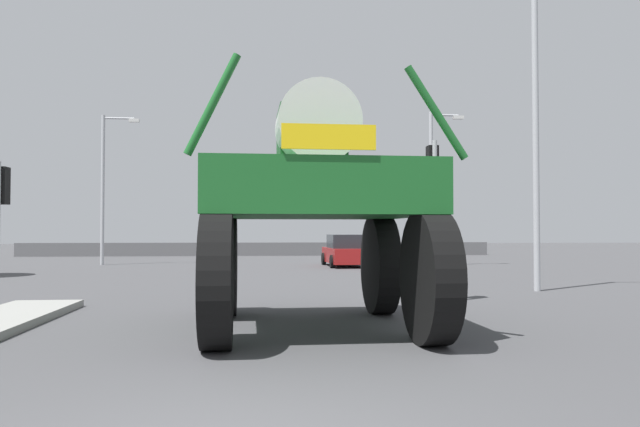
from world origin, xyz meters
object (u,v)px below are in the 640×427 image
at_px(oversize_sprayer, 313,206).
at_px(streetlight_far_left, 106,181).
at_px(traffic_signal_near_right, 433,185).
at_px(streetlight_near_right, 539,117).
at_px(traffic_signal_near_left, 1,202).
at_px(streetlight_far_right, 434,180).
at_px(sedan_ahead, 345,251).

xyz_separation_m(oversize_sprayer, streetlight_far_left, (-8.66, 20.94, 2.05)).
bearing_deg(streetlight_far_left, traffic_signal_near_right, -55.66).
distance_m(oversize_sprayer, traffic_signal_near_right, 4.85).
xyz_separation_m(streetlight_near_right, streetlight_far_left, (-15.64, 14.88, -0.75)).
height_order(oversize_sprayer, traffic_signal_near_left, oversize_sprayer).
relative_size(traffic_signal_near_right, streetlight_near_right, 0.43).
xyz_separation_m(traffic_signal_near_left, streetlight_far_right, (14.04, 14.55, 1.78)).
relative_size(streetlight_near_right, streetlight_far_left, 1.20).
distance_m(traffic_signal_near_left, traffic_signal_near_right, 9.88).
bearing_deg(traffic_signal_near_right, streetlight_far_left, 124.34).
bearing_deg(traffic_signal_near_left, streetlight_far_left, 96.48).
bearing_deg(traffic_signal_near_left, streetlight_near_right, 10.14).
bearing_deg(streetlight_far_right, streetlight_near_right, -91.74).
xyz_separation_m(streetlight_far_left, streetlight_far_right, (16.00, -2.77, -0.06)).
xyz_separation_m(traffic_signal_near_right, streetlight_far_left, (-11.84, 17.33, 1.39)).
xyz_separation_m(oversize_sprayer, sedan_ahead, (3.11, 18.54, -1.42)).
relative_size(oversize_sprayer, streetlight_near_right, 0.62).
distance_m(traffic_signal_near_right, streetlight_far_left, 21.03).
bearing_deg(sedan_ahead, traffic_signal_near_left, 144.30).
xyz_separation_m(oversize_sprayer, streetlight_far_right, (7.34, 18.17, 2.00)).
xyz_separation_m(sedan_ahead, traffic_signal_near_right, (0.07, -14.94, 2.09)).
bearing_deg(traffic_signal_near_right, oversize_sprayer, -131.37).
height_order(traffic_signal_near_right, streetlight_far_right, streetlight_far_right).
bearing_deg(oversize_sprayer, streetlight_far_left, 21.20).
relative_size(traffic_signal_near_left, streetlight_far_right, 0.44).
bearing_deg(streetlight_far_right, sedan_ahead, 174.93).
distance_m(sedan_ahead, traffic_signal_near_left, 17.93).
bearing_deg(streetlight_far_left, streetlight_far_right, -9.82).
xyz_separation_m(traffic_signal_near_left, streetlight_far_left, (-1.97, 17.32, 1.84)).
bearing_deg(streetlight_near_right, streetlight_far_left, 136.43).
relative_size(traffic_signal_near_left, traffic_signal_near_right, 0.84).
height_order(oversize_sprayer, streetlight_far_right, streetlight_far_right).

